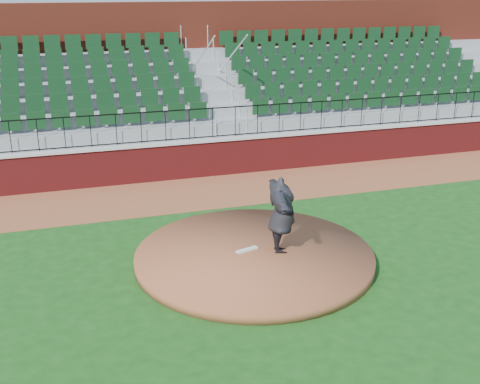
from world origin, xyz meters
name	(u,v)px	position (x,y,z in m)	size (l,w,h in m)	color
ground	(259,265)	(0.00, 0.00, 0.00)	(90.00, 90.00, 0.00)	#144213
warning_track	(202,192)	(0.00, 5.40, 0.01)	(34.00, 3.20, 0.01)	brown
field_wall	(190,160)	(0.00, 7.00, 0.60)	(34.00, 0.35, 1.20)	maroon
wall_cap	(190,141)	(0.00, 7.00, 1.25)	(34.00, 0.45, 0.10)	#B7B7B7
wall_railing	(189,125)	(0.00, 7.00, 1.80)	(34.00, 0.05, 1.00)	black
seating_stands	(172,95)	(0.00, 9.72, 2.30)	(34.00, 5.10, 4.60)	gray
concourse_wall	(158,73)	(0.00, 12.52, 2.75)	(34.00, 0.50, 5.50)	maroon
pitchers_mound	(254,257)	(-0.06, 0.22, 0.12)	(5.58, 5.58, 0.25)	brown
pitching_rubber	(247,250)	(-0.20, 0.34, 0.27)	(0.55, 0.14, 0.04)	silver
pitcher	(282,215)	(0.55, 0.06, 1.17)	(2.25, 0.61, 1.83)	black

